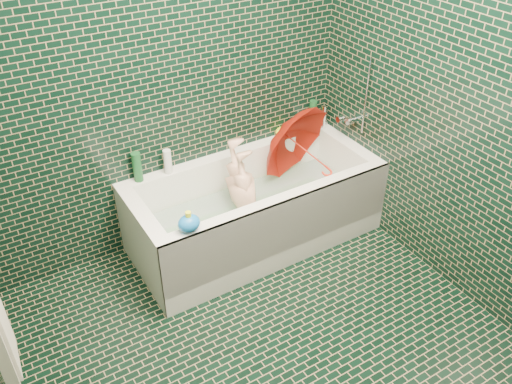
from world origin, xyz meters
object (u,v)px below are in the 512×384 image
child (247,205)px  rubber_duck (283,130)px  bath_toy (189,223)px  bathtub (256,216)px  umbrella (306,151)px

child → rubber_duck: rubber_duck is taller
rubber_duck → bath_toy: bath_toy is taller
bath_toy → rubber_duck: bearing=37.8°
bathtub → bath_toy: bearing=-154.3°
child → umbrella: 0.57m
bath_toy → child: bearing=36.3°
bathtub → child: bathtub is taller
bathtub → umbrella: (0.44, 0.05, 0.36)m
bathtub → umbrella: size_ratio=2.91×
umbrella → rubber_duck: size_ratio=4.37×
bathtub → bath_toy: (-0.63, -0.30, 0.40)m
bathtub → umbrella: bearing=6.8°
bathtub → rubber_duck: rubber_duck is taller
child → bath_toy: size_ratio=6.50×
umbrella → rubber_duck: bearing=75.8°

